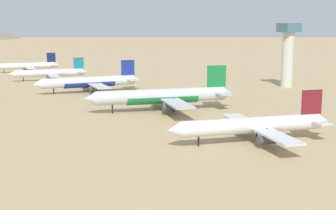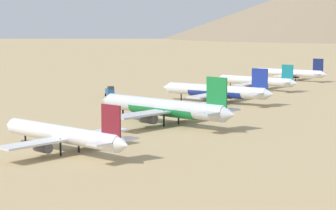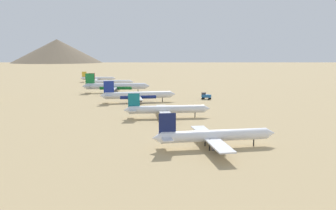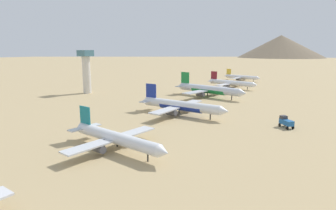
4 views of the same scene
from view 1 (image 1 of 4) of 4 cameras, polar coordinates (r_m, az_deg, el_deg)
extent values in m
plane|color=tan|center=(153.58, -6.10, 0.54)|extent=(1800.00, 1800.00, 0.00)
cylinder|color=white|center=(258.79, -17.38, 4.74)|extent=(30.52, 4.41, 3.21)
cone|color=white|center=(260.71, -13.78, 4.94)|extent=(2.48, 2.98, 2.89)
cube|color=#141E51|center=(260.00, -14.48, 5.73)|extent=(4.66, 0.48, 5.91)
cube|color=silver|center=(260.32, -14.34, 4.98)|extent=(3.10, 10.24, 0.30)
cube|color=silver|center=(258.95, -17.09, 4.63)|extent=(5.36, 28.87, 0.38)
cylinder|color=#4C4C54|center=(253.96, -17.12, 4.27)|extent=(3.62, 2.08, 1.94)
cylinder|color=#4C4C54|center=(264.02, -17.33, 4.46)|extent=(3.62, 2.08, 1.94)
cylinder|color=black|center=(258.22, -19.92, 4.15)|extent=(0.37, 0.37, 3.23)
cylinder|color=black|center=(256.97, -16.84, 4.30)|extent=(0.37, 0.37, 3.23)
cylinder|color=black|center=(261.33, -16.94, 4.38)|extent=(0.37, 0.37, 3.23)
cylinder|color=silver|center=(215.86, -14.68, 3.93)|extent=(30.73, 6.20, 3.23)
cone|color=silver|center=(215.27, -19.10, 3.69)|extent=(3.01, 3.41, 3.16)
cone|color=silver|center=(217.69, -10.34, 4.14)|extent=(2.65, 3.12, 2.90)
cube|color=#14727F|center=(216.92, -11.18, 5.09)|extent=(4.68, 0.75, 5.94)
cube|color=silver|center=(217.29, -11.01, 4.19)|extent=(3.70, 10.40, 0.31)
cube|color=silver|center=(216.01, -14.33, 3.79)|extent=(7.05, 29.14, 0.38)
cylinder|color=#4C4C54|center=(211.03, -14.39, 3.34)|extent=(3.74, 2.29, 1.95)
cylinder|color=#4C4C54|center=(221.13, -14.61, 3.61)|extent=(3.74, 2.29, 1.95)
cylinder|color=black|center=(215.51, -17.73, 3.25)|extent=(0.37, 0.37, 3.24)
cylinder|color=black|center=(214.04, -14.04, 3.38)|extent=(0.37, 0.37, 3.24)
cylinder|color=black|center=(218.41, -14.14, 3.50)|extent=(0.37, 0.37, 3.24)
cylinder|color=silver|center=(173.83, -9.88, 2.90)|extent=(35.14, 4.41, 3.70)
cone|color=silver|center=(170.42, -16.13, 2.52)|extent=(3.19, 3.69, 3.63)
cone|color=silver|center=(179.15, -3.99, 3.23)|extent=(2.79, 3.39, 3.33)
cube|color=navy|center=(177.57, -5.08, 4.56)|extent=(5.36, 0.45, 6.82)
cube|color=silver|center=(178.16, -4.88, 3.30)|extent=(3.35, 11.75, 0.35)
cube|color=silver|center=(174.25, -9.41, 2.72)|extent=(5.54, 33.21, 0.44)
cylinder|color=#4C4C54|center=(168.61, -9.17, 2.03)|extent=(4.14, 2.32, 2.24)
cylinder|color=#4C4C54|center=(179.87, -10.09, 2.49)|extent=(4.14, 2.32, 2.24)
cylinder|color=black|center=(171.52, -14.19, 1.90)|extent=(0.43, 0.43, 3.72)
cylinder|color=black|center=(172.25, -8.87, 2.12)|extent=(0.43, 0.43, 3.72)
cylinder|color=black|center=(177.12, -9.29, 2.32)|extent=(0.43, 0.43, 3.72)
cylinder|color=navy|center=(173.86, -9.88, 2.81)|extent=(19.36, 4.10, 3.71)
cylinder|color=silver|center=(133.60, -0.75, 1.17)|extent=(39.08, 10.24, 4.11)
cone|color=silver|center=(129.93, -9.82, 0.77)|extent=(4.06, 4.52, 4.03)
cone|color=silver|center=(140.34, 7.57, 1.50)|extent=(3.58, 4.13, 3.70)
cube|color=#197A38|center=(138.25, 6.12, 3.42)|extent=(5.93, 1.32, 7.57)
cube|color=#B6BBC5|center=(139.05, 6.34, 1.62)|extent=(5.48, 13.36, 0.39)
cube|color=#B6BBC5|center=(134.13, -0.08, 0.89)|extent=(11.18, 37.15, 0.49)
cylinder|color=#4C4C54|center=(127.99, 0.32, -0.22)|extent=(4.88, 3.18, 2.49)
cylinder|color=#4C4C54|center=(140.34, -1.12, 0.68)|extent=(4.88, 3.18, 2.49)
cylinder|color=black|center=(131.09, -7.01, -0.17)|extent=(0.48, 0.48, 4.13)
cylinder|color=black|center=(132.04, 0.70, -0.03)|extent=(0.48, 0.48, 4.13)
cylinder|color=black|center=(137.37, 0.05, 0.36)|extent=(0.48, 0.48, 4.13)
cylinder|color=#197A38|center=(133.65, -0.75, 1.04)|extent=(21.79, 7.47, 4.12)
cylinder|color=white|center=(99.25, 10.59, -2.51)|extent=(32.53, 8.45, 3.42)
cone|color=white|center=(92.95, 0.76, -3.19)|extent=(3.37, 3.76, 3.35)
cone|color=white|center=(107.99, 18.95, -1.88)|extent=(2.97, 3.43, 3.08)
cube|color=maroon|center=(105.48, 17.62, 0.13)|extent=(4.94, 1.09, 6.30)
cube|color=silver|center=(106.43, 17.76, -1.80)|extent=(4.54, 11.12, 0.32)
cube|color=silver|center=(99.97, 11.28, -2.80)|extent=(9.24, 30.93, 0.40)
cylinder|color=#4C4C54|center=(95.27, 12.33, -4.23)|extent=(4.06, 2.64, 2.07)
cylinder|color=#4C4C54|center=(104.66, 9.57, -2.87)|extent=(4.06, 2.64, 2.07)
cylinder|color=black|center=(95.03, 3.85, -4.20)|extent=(0.40, 0.40, 3.44)
cylinder|color=black|center=(98.69, 12.33, -3.87)|extent=(0.40, 0.40, 3.44)
cylinder|color=black|center=(102.73, 11.11, -3.29)|extent=(0.40, 0.40, 3.44)
cylinder|color=beige|center=(192.55, 14.80, 5.52)|extent=(4.80, 4.80, 22.39)
cube|color=#3F6B7A|center=(192.07, 14.97, 9.38)|extent=(7.20, 7.20, 3.60)
cone|color=#847056|center=(1265.94, -12.01, 10.74)|extent=(461.23, 461.23, 96.19)
camera|label=2|loc=(146.00, 73.61, 3.40)|focal=70.88mm
camera|label=3|loc=(343.63, -14.29, 9.78)|focal=34.28mm
camera|label=4|loc=(263.36, -28.03, 9.15)|focal=29.97mm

